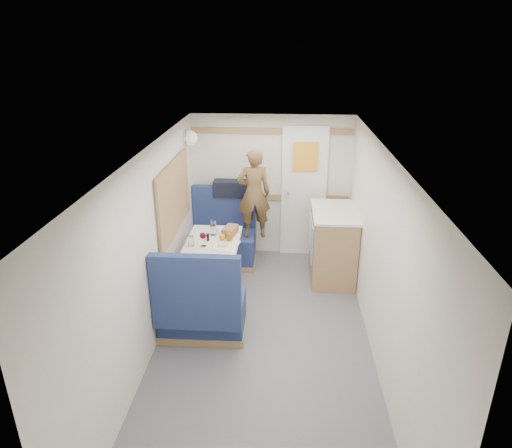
# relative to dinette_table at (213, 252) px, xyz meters

# --- Properties ---
(floor) EXTENTS (4.50, 4.50, 0.00)m
(floor) POSITION_rel_dinette_table_xyz_m (0.65, -1.00, -0.57)
(floor) COLOR #515156
(floor) RESTS_ON ground
(ceiling) EXTENTS (4.50, 4.50, 0.00)m
(ceiling) POSITION_rel_dinette_table_xyz_m (0.65, -1.00, 1.43)
(ceiling) COLOR silver
(ceiling) RESTS_ON wall_back
(wall_back) EXTENTS (2.20, 0.02, 2.00)m
(wall_back) POSITION_rel_dinette_table_xyz_m (0.65, 1.25, 0.43)
(wall_back) COLOR silver
(wall_back) RESTS_ON floor
(wall_left) EXTENTS (0.02, 4.50, 2.00)m
(wall_left) POSITION_rel_dinette_table_xyz_m (-0.45, -1.00, 0.43)
(wall_left) COLOR silver
(wall_left) RESTS_ON floor
(wall_right) EXTENTS (0.02, 4.50, 2.00)m
(wall_right) POSITION_rel_dinette_table_xyz_m (1.75, -1.00, 0.43)
(wall_right) COLOR silver
(wall_right) RESTS_ON floor
(oak_trim_low) EXTENTS (2.15, 0.02, 0.08)m
(oak_trim_low) POSITION_rel_dinette_table_xyz_m (0.65, 1.23, 0.28)
(oak_trim_low) COLOR olive
(oak_trim_low) RESTS_ON wall_back
(oak_trim_high) EXTENTS (2.15, 0.02, 0.08)m
(oak_trim_high) POSITION_rel_dinette_table_xyz_m (0.65, 1.23, 1.21)
(oak_trim_high) COLOR olive
(oak_trim_high) RESTS_ON wall_back
(side_window) EXTENTS (0.04, 1.30, 0.72)m
(side_window) POSITION_rel_dinette_table_xyz_m (-0.43, 0.00, 0.68)
(side_window) COLOR #9CA58C
(side_window) RESTS_ON wall_left
(rear_door) EXTENTS (0.62, 0.12, 1.86)m
(rear_door) POSITION_rel_dinette_table_xyz_m (1.10, 1.22, 0.41)
(rear_door) COLOR white
(rear_door) RESTS_ON wall_back
(dinette_table) EXTENTS (0.62, 0.92, 0.72)m
(dinette_table) POSITION_rel_dinette_table_xyz_m (0.00, 0.00, 0.00)
(dinette_table) COLOR white
(dinette_table) RESTS_ON floor
(bench_far) EXTENTS (0.90, 0.59, 1.05)m
(bench_far) POSITION_rel_dinette_table_xyz_m (-0.00, 0.86, -0.27)
(bench_far) COLOR #18264D
(bench_far) RESTS_ON floor
(bench_near) EXTENTS (0.90, 0.59, 1.05)m
(bench_near) POSITION_rel_dinette_table_xyz_m (-0.00, -0.86, -0.27)
(bench_near) COLOR #18264D
(bench_near) RESTS_ON floor
(ledge) EXTENTS (0.90, 0.14, 0.04)m
(ledge) POSITION_rel_dinette_table_xyz_m (-0.00, 1.12, 0.31)
(ledge) COLOR olive
(ledge) RESTS_ON bench_far
(dome_light) EXTENTS (0.20, 0.20, 0.20)m
(dome_light) POSITION_rel_dinette_table_xyz_m (-0.39, 0.85, 1.18)
(dome_light) COLOR white
(dome_light) RESTS_ON wall_left
(galley_counter) EXTENTS (0.57, 0.92, 0.92)m
(galley_counter) POSITION_rel_dinette_table_xyz_m (1.47, 0.55, -0.10)
(galley_counter) COLOR olive
(galley_counter) RESTS_ON floor
(person) EXTENTS (0.48, 0.36, 1.20)m
(person) POSITION_rel_dinette_table_xyz_m (0.43, 0.77, 0.49)
(person) COLOR brown
(person) RESTS_ON bench_far
(duffel_bag) EXTENTS (0.45, 0.22, 0.21)m
(duffel_bag) POSITION_rel_dinette_table_xyz_m (0.08, 1.12, 0.44)
(duffel_bag) COLOR black
(duffel_bag) RESTS_ON ledge
(tray) EXTENTS (0.31, 0.37, 0.02)m
(tray) POSITION_rel_dinette_table_xyz_m (0.18, -0.16, 0.16)
(tray) COLOR white
(tray) RESTS_ON dinette_table
(orange_fruit) EXTENTS (0.07, 0.07, 0.07)m
(orange_fruit) POSITION_rel_dinette_table_xyz_m (0.12, -0.02, 0.21)
(orange_fruit) COLOR #E25B0A
(orange_fruit) RESTS_ON tray
(cheese_block) EXTENTS (0.12, 0.10, 0.04)m
(cheese_block) POSITION_rel_dinette_table_xyz_m (0.15, -0.19, 0.19)
(cheese_block) COLOR #DED280
(cheese_block) RESTS_ON tray
(wine_glass) EXTENTS (0.08, 0.08, 0.17)m
(wine_glass) POSITION_rel_dinette_table_xyz_m (-0.08, -0.17, 0.28)
(wine_glass) COLOR white
(wine_glass) RESTS_ON dinette_table
(tumbler_left) EXTENTS (0.07, 0.07, 0.12)m
(tumbler_left) POSITION_rel_dinette_table_xyz_m (-0.23, -0.16, 0.21)
(tumbler_left) COLOR white
(tumbler_left) RESTS_ON dinette_table
(tumbler_mid) EXTENTS (0.06, 0.06, 0.10)m
(tumbler_mid) POSITION_rel_dinette_table_xyz_m (-0.04, 0.38, 0.21)
(tumbler_mid) COLOR silver
(tumbler_mid) RESTS_ON dinette_table
(tumbler_right) EXTENTS (0.07, 0.07, 0.12)m
(tumbler_right) POSITION_rel_dinette_table_xyz_m (-0.02, 0.16, 0.21)
(tumbler_right) COLOR silver
(tumbler_right) RESTS_ON dinette_table
(beer_glass) EXTENTS (0.07, 0.07, 0.11)m
(beer_glass) POSITION_rel_dinette_table_xyz_m (0.20, -0.02, 0.21)
(beer_glass) COLOR brown
(beer_glass) RESTS_ON dinette_table
(pepper_grinder) EXTENTS (0.03, 0.03, 0.09)m
(pepper_grinder) POSITION_rel_dinette_table_xyz_m (-0.05, -0.01, 0.20)
(pepper_grinder) COLOR black
(pepper_grinder) RESTS_ON dinette_table
(salt_grinder) EXTENTS (0.03, 0.03, 0.08)m
(salt_grinder) POSITION_rel_dinette_table_xyz_m (0.03, 0.15, 0.20)
(salt_grinder) COLOR white
(salt_grinder) RESTS_ON dinette_table
(bread_loaf) EXTENTS (0.19, 0.27, 0.10)m
(bread_loaf) POSITION_rel_dinette_table_xyz_m (0.19, 0.17, 0.20)
(bread_loaf) COLOR brown
(bread_loaf) RESTS_ON dinette_table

